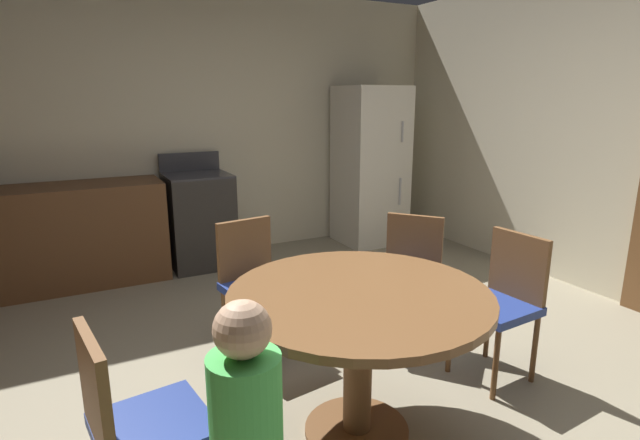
{
  "coord_description": "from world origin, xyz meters",
  "views": [
    {
      "loc": [
        -1.3,
        -2.14,
        1.64
      ],
      "look_at": [
        0.16,
        0.68,
        0.85
      ],
      "focal_mm": 27.77,
      "sensor_mm": 36.0,
      "label": 1
    }
  ],
  "objects": [
    {
      "name": "chair_east",
      "position": [
        0.9,
        -0.23,
        0.5
      ],
      "size": [
        0.43,
        0.43,
        0.87
      ],
      "rotation": [
        0.0,
        0.0,
        3.22
      ],
      "color": "brown",
      "rests_on": "ground"
    },
    {
      "name": "chair_west",
      "position": [
        -1.19,
        -0.45,
        0.5
      ],
      "size": [
        0.45,
        0.45,
        0.87
      ],
      "rotation": [
        0.0,
        0.0,
        6.42
      ],
      "color": "brown",
      "rests_on": "ground"
    },
    {
      "name": "refrigerator",
      "position": [
        1.77,
        2.56,
        0.88
      ],
      "size": [
        0.68,
        0.68,
        1.76
      ],
      "color": "silver",
      "rests_on": "ground"
    },
    {
      "name": "wall_back",
      "position": [
        0.0,
        3.01,
        1.35
      ],
      "size": [
        5.59,
        0.12,
        2.7
      ],
      "primitive_type": "cube",
      "color": "beige",
      "rests_on": "ground"
    },
    {
      "name": "chair_northeast",
      "position": [
        0.67,
        0.36,
        0.5
      ],
      "size": [
        0.56,
        0.56,
        0.87
      ],
      "rotation": [
        0.0,
        0.0,
        3.83
      ],
      "color": "brown",
      "rests_on": "ground"
    },
    {
      "name": "dining_table",
      "position": [
        -0.14,
        -0.31,
        0.61
      ],
      "size": [
        1.24,
        1.24,
        0.76
      ],
      "color": "brown",
      "rests_on": "ground"
    },
    {
      "name": "wall_right",
      "position": [
        2.7,
        0.25,
        1.35
      ],
      "size": [
        0.12,
        5.51,
        2.7
      ],
      "primitive_type": "cube",
      "color": "beige",
      "rests_on": "ground"
    },
    {
      "name": "oven_range",
      "position": [
        -0.19,
        2.61,
        0.47
      ],
      "size": [
        0.6,
        0.6,
        1.1
      ],
      "color": "#2D2B28",
      "rests_on": "ground"
    },
    {
      "name": "chair_north",
      "position": [
        -0.3,
        0.73,
        0.5
      ],
      "size": [
        0.45,
        0.45,
        0.87
      ],
      "rotation": [
        0.0,
        0.0,
        4.86
      ],
      "color": "brown",
      "rests_on": "ground"
    },
    {
      "name": "kitchen_counter",
      "position": [
        -1.52,
        2.61,
        0.45
      ],
      "size": [
        1.96,
        0.6,
        0.9
      ],
      "primitive_type": "cube",
      "color": "brown",
      "rests_on": "ground"
    },
    {
      "name": "ground_plane",
      "position": [
        0.0,
        0.0,
        0.0
      ],
      "size": [
        14.0,
        14.0,
        0.0
      ],
      "primitive_type": "plane",
      "color": "gray"
    }
  ]
}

